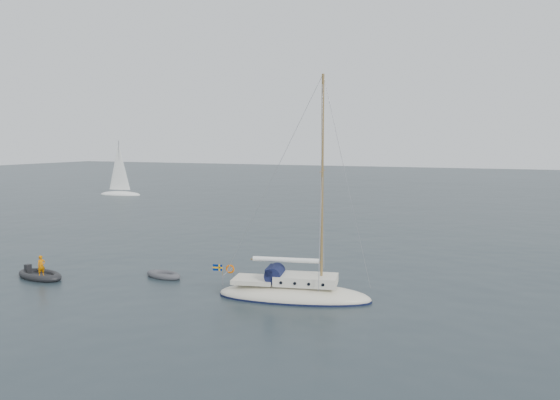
% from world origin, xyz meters
% --- Properties ---
extents(ground, '(300.00, 300.00, 0.00)m').
position_xyz_m(ground, '(0.00, 0.00, 0.00)').
color(ground, black).
rests_on(ground, ground).
extents(sailboat, '(8.68, 2.60, 12.36)m').
position_xyz_m(sailboat, '(1.17, 0.15, 0.94)').
color(sailboat, beige).
rests_on(sailboat, ground).
extents(dinghy, '(2.59, 1.17, 0.37)m').
position_xyz_m(dinghy, '(-7.95, 1.21, 0.16)').
color(dinghy, '#45454A').
rests_on(dinghy, ground).
extents(rib, '(3.65, 1.66, 1.46)m').
position_xyz_m(rib, '(-14.90, -1.91, 0.23)').
color(rib, black).
rests_on(rib, ground).
extents(distant_yacht_a, '(6.75, 3.60, 8.94)m').
position_xyz_m(distant_yacht_a, '(-44.40, 41.52, 3.82)').
color(distant_yacht_a, white).
rests_on(distant_yacht_a, ground).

